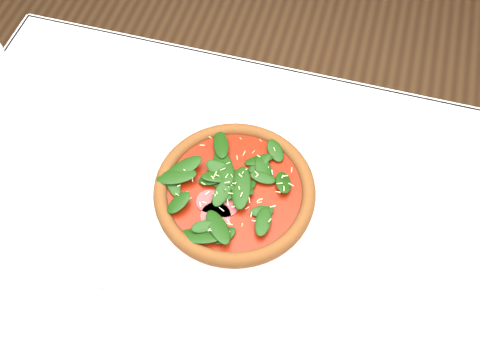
# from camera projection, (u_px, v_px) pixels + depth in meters

# --- Properties ---
(ground) EXTENTS (6.00, 6.00, 0.00)m
(ground) POSITION_uv_depth(u_px,v_px,m) (237.00, 342.00, 1.57)
(ground) COLOR brown
(ground) RESTS_ON ground
(dining_table) EXTENTS (1.21, 0.81, 0.75)m
(dining_table) POSITION_uv_depth(u_px,v_px,m) (236.00, 259.00, 1.01)
(dining_table) COLOR white
(dining_table) RESTS_ON ground
(plate) EXTENTS (0.33, 0.33, 0.01)m
(plate) POSITION_uv_depth(u_px,v_px,m) (235.00, 195.00, 0.96)
(plate) COLOR silver
(plate) RESTS_ON dining_table
(pizza) EXTENTS (0.35, 0.35, 0.04)m
(pizza) POSITION_uv_depth(u_px,v_px,m) (235.00, 189.00, 0.94)
(pizza) COLOR brown
(pizza) RESTS_ON plate
(napkin) EXTENTS (0.15, 0.08, 0.01)m
(napkin) POSITION_uv_depth(u_px,v_px,m) (105.00, 268.00, 0.89)
(napkin) COLOR white
(napkin) RESTS_ON dining_table
(fork) EXTENTS (0.03, 0.16, 0.00)m
(fork) POSITION_uv_depth(u_px,v_px,m) (110.00, 251.00, 0.90)
(fork) COLOR silver
(fork) RESTS_ON napkin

